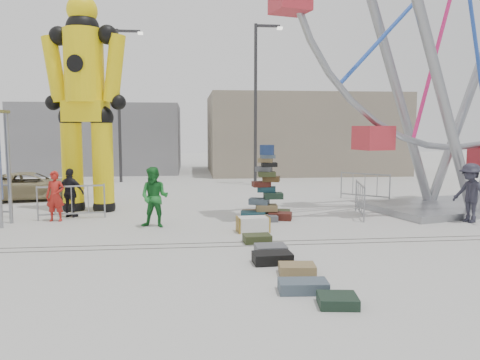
{
  "coord_description": "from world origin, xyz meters",
  "views": [
    {
      "loc": [
        -0.31,
        -10.48,
        2.86
      ],
      "look_at": [
        1.07,
        2.37,
        1.43
      ],
      "focal_mm": 35.0,
      "sensor_mm": 36.0,
      "label": 1
    }
  ],
  "objects": [
    {
      "name": "ground",
      "position": [
        0.0,
        0.0,
        0.0
      ],
      "size": [
        90.0,
        90.0,
        0.0
      ],
      "primitive_type": "plane",
      "color": "#9E9E99",
      "rests_on": "ground"
    },
    {
      "name": "track_line_near",
      "position": [
        0.0,
        0.6,
        0.0
      ],
      "size": [
        40.0,
        0.04,
        0.01
      ],
      "primitive_type": "cube",
      "color": "#47443F",
      "rests_on": "ground"
    },
    {
      "name": "track_line_far",
      "position": [
        0.0,
        1.0,
        0.0
      ],
      "size": [
        40.0,
        0.04,
        0.01
      ],
      "primitive_type": "cube",
      "color": "#47443F",
      "rests_on": "ground"
    },
    {
      "name": "building_right",
      "position": [
        7.0,
        20.0,
        2.5
      ],
      "size": [
        12.0,
        8.0,
        5.0
      ],
      "primitive_type": "cube",
      "color": "gray",
      "rests_on": "ground"
    },
    {
      "name": "building_left",
      "position": [
        -6.0,
        22.0,
        2.2
      ],
      "size": [
        10.0,
        8.0,
        4.4
      ],
      "primitive_type": "cube",
      "color": "gray",
      "rests_on": "ground"
    },
    {
      "name": "lamp_post_right",
      "position": [
        3.09,
        13.0,
        4.48
      ],
      "size": [
        1.41,
        0.25,
        8.0
      ],
      "color": "#2D2D30",
      "rests_on": "ground"
    },
    {
      "name": "lamp_post_left",
      "position": [
        -3.91,
        15.0,
        4.48
      ],
      "size": [
        1.41,
        0.25,
        8.0
      ],
      "color": "#2D2D30",
      "rests_on": "ground"
    },
    {
      "name": "suitcase_tower",
      "position": [
        2.09,
        4.05,
        0.66
      ],
      "size": [
        1.71,
        1.45,
        2.35
      ],
      "rotation": [
        0.0,
        0.0,
        -0.15
      ],
      "color": "#19404C",
      "rests_on": "ground"
    },
    {
      "name": "crash_test_dummy",
      "position": [
        -3.83,
        6.09,
        3.96
      ],
      "size": [
        3.0,
        1.31,
        7.51
      ],
      "rotation": [
        0.0,
        0.0,
        -0.23
      ],
      "color": "black",
      "rests_on": "ground"
    },
    {
      "name": "steamer_trunk",
      "position": [
        1.41,
        2.19,
        0.21
      ],
      "size": [
        0.92,
        0.59,
        0.41
      ],
      "primitive_type": "cube",
      "rotation": [
        0.0,
        0.0,
        0.09
      ],
      "color": "silver",
      "rests_on": "ground"
    },
    {
      "name": "row_case_0",
      "position": [
        1.35,
        0.94,
        0.1
      ],
      "size": [
        0.71,
        0.52,
        0.2
      ],
      "primitive_type": "cube",
      "rotation": [
        0.0,
        0.0,
        0.07
      ],
      "color": "#343C1E",
      "rests_on": "ground"
    },
    {
      "name": "row_case_1",
      "position": [
        1.51,
        -0.12,
        0.1
      ],
      "size": [
        0.72,
        0.57,
        0.2
      ],
      "primitive_type": "cube",
      "rotation": [
        0.0,
        0.0,
        0.02
      ],
      "color": "#585A60",
      "rests_on": "ground"
    },
    {
      "name": "row_case_2",
      "position": [
        1.41,
        -0.92,
        0.12
      ],
      "size": [
        0.85,
        0.56,
        0.24
      ],
      "primitive_type": "cube",
      "rotation": [
        0.0,
        0.0,
        0.05
      ],
      "color": "black",
      "rests_on": "ground"
    },
    {
      "name": "row_case_3",
      "position": [
        1.77,
        -1.7,
        0.1
      ],
      "size": [
        0.75,
        0.56,
        0.2
      ],
      "primitive_type": "cube",
      "rotation": [
        0.0,
        0.0,
        -0.1
      ],
      "color": "olive",
      "rests_on": "ground"
    },
    {
      "name": "row_case_4",
      "position": [
        1.64,
        -2.7,
        0.1
      ],
      "size": [
        0.89,
        0.52,
        0.21
      ],
      "primitive_type": "cube",
      "rotation": [
        0.0,
        0.0,
        -0.07
      ],
      "color": "#465765",
      "rests_on": "ground"
    },
    {
      "name": "row_case_5",
      "position": [
        2.04,
        -3.4,
        0.09
      ],
      "size": [
        0.69,
        0.62,
        0.18
      ],
      "primitive_type": "cube",
      "rotation": [
        0.0,
        0.0,
        -0.13
      ],
      "color": "#192D20",
      "rests_on": "ground"
    },
    {
      "name": "barricade_dummy_c",
      "position": [
        -4.04,
        4.59,
        0.55
      ],
      "size": [
        1.99,
        0.46,
        1.1
      ],
      "primitive_type": null,
      "rotation": [
        0.0,
        0.0,
        0.18
      ],
      "color": "gray",
      "rests_on": "ground"
    },
    {
      "name": "barricade_wheel_front",
      "position": [
        5.19,
        4.08,
        0.55
      ],
      "size": [
        0.55,
        1.97,
        1.1
      ],
      "primitive_type": null,
      "rotation": [
        0.0,
        0.0,
        1.34
      ],
      "color": "gray",
      "rests_on": "ground"
    },
    {
      "name": "barricade_wheel_back",
      "position": [
        6.67,
        7.49,
        0.55
      ],
      "size": [
        1.58,
        1.38,
        1.1
      ],
      "primitive_type": null,
      "rotation": [
        0.0,
        0.0,
        -0.71
      ],
      "color": "gray",
      "rests_on": "ground"
    },
    {
      "name": "pedestrian_red",
      "position": [
        -4.45,
        4.31,
        0.78
      ],
      "size": [
        0.6,
        0.42,
        1.57
      ],
      "primitive_type": "imported",
      "rotation": [
        0.0,
        0.0,
        -0.09
      ],
      "color": "#AD2018",
      "rests_on": "ground"
    },
    {
      "name": "pedestrian_green",
      "position": [
        -1.34,
        3.09,
        0.88
      ],
      "size": [
        1.01,
        0.88,
        1.76
      ],
      "primitive_type": "imported",
      "rotation": [
        0.0,
        0.0,
        -0.29
      ],
      "color": "#1C7129",
      "rests_on": "ground"
    },
    {
      "name": "pedestrian_black",
      "position": [
        -4.15,
        4.95,
        0.79
      ],
      "size": [
        1.0,
        0.66,
        1.58
      ],
      "primitive_type": "imported",
      "rotation": [
        0.0,
        0.0,
        2.82
      ],
      "color": "black",
      "rests_on": "ground"
    },
    {
      "name": "pedestrian_grey",
      "position": [
        8.18,
        2.79,
        0.9
      ],
      "size": [
        0.98,
        1.31,
        1.81
      ],
      "primitive_type": "imported",
      "rotation": [
        0.0,
        0.0,
        -1.28
      ],
      "color": "#252531",
      "rests_on": "ground"
    },
    {
      "name": "parked_suv",
      "position": [
        -6.65,
        8.96,
        0.56
      ],
      "size": [
        4.33,
        2.66,
        1.12
      ],
      "primitive_type": "imported",
      "rotation": [
        0.0,
        0.0,
        1.78
      ],
      "color": "#93875F",
      "rests_on": "ground"
    }
  ]
}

